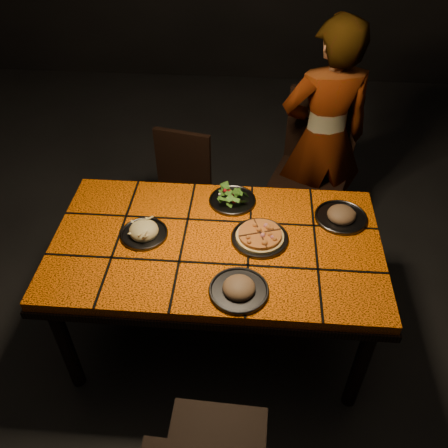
# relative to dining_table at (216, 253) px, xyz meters

# --- Properties ---
(room_shell) EXTENTS (6.04, 7.04, 3.08)m
(room_shell) POSITION_rel_dining_table_xyz_m (0.00, 0.00, 0.83)
(room_shell) COLOR black
(room_shell) RESTS_ON ground
(dining_table) EXTENTS (1.62, 0.92, 0.75)m
(dining_table) POSITION_rel_dining_table_xyz_m (0.00, 0.00, 0.00)
(dining_table) COLOR #FF6808
(dining_table) RESTS_ON ground
(chair_far_left) EXTENTS (0.44, 0.44, 0.82)m
(chair_far_left) POSITION_rel_dining_table_xyz_m (-0.32, 0.79, -0.20)
(chair_far_left) COLOR black
(chair_far_left) RESTS_ON ground
(chair_far_right) EXTENTS (0.58, 0.58, 1.02)m
(chair_far_right) POSITION_rel_dining_table_xyz_m (0.56, 0.99, -0.09)
(chair_far_right) COLOR black
(chair_far_right) RESTS_ON ground
(diner) EXTENTS (0.62, 0.47, 1.54)m
(diner) POSITION_rel_dining_table_xyz_m (0.59, 0.95, 0.10)
(diner) COLOR brown
(diner) RESTS_ON ground
(plate_pizza) EXTENTS (0.30, 0.30, 0.04)m
(plate_pizza) POSITION_rel_dining_table_xyz_m (0.21, 0.03, 0.10)
(plate_pizza) COLOR #37373C
(plate_pizza) RESTS_ON dining_table
(plate_pasta) EXTENTS (0.23, 0.23, 0.08)m
(plate_pasta) POSITION_rel_dining_table_xyz_m (-0.36, 0.02, 0.10)
(plate_pasta) COLOR #37373C
(plate_pasta) RESTS_ON dining_table
(plate_salad) EXTENTS (0.25, 0.25, 0.07)m
(plate_salad) POSITION_rel_dining_table_xyz_m (0.06, 0.31, 0.10)
(plate_salad) COLOR #37373C
(plate_salad) RESTS_ON dining_table
(plate_mushroom_a) EXTENTS (0.26, 0.26, 0.09)m
(plate_mushroom_a) POSITION_rel_dining_table_xyz_m (0.13, -0.31, 0.10)
(plate_mushroom_a) COLOR #37373C
(plate_mushroom_a) RESTS_ON dining_table
(plate_mushroom_b) EXTENTS (0.27, 0.27, 0.09)m
(plate_mushroom_b) POSITION_rel_dining_table_xyz_m (0.62, 0.22, 0.10)
(plate_mushroom_b) COLOR #37373C
(plate_mushroom_b) RESTS_ON dining_table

